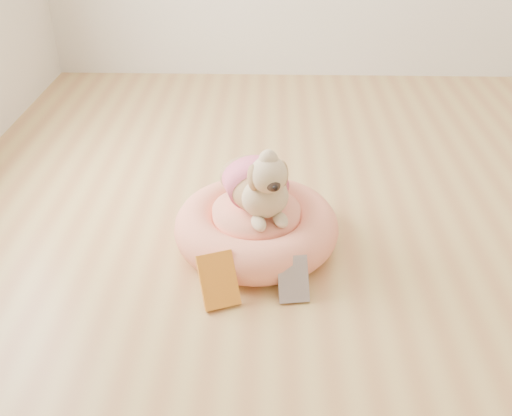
{
  "coord_description": "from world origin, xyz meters",
  "views": [
    {
      "loc": [
        -0.36,
        -2.03,
        1.49
      ],
      "look_at": [
        -0.41,
        -0.02,
        0.22
      ],
      "focal_mm": 40.0,
      "sensor_mm": 36.0,
      "label": 1
    }
  ],
  "objects_px": {
    "pet_bed": "(256,227)",
    "book_white": "(293,279)",
    "dog": "(259,172)",
    "book_yellow": "(218,280)"
  },
  "relations": [
    {
      "from": "pet_bed",
      "to": "dog",
      "type": "relative_size",
      "value": 1.55
    },
    {
      "from": "pet_bed",
      "to": "book_white",
      "type": "bearing_deg",
      "value": -65.95
    },
    {
      "from": "pet_bed",
      "to": "book_white",
      "type": "distance_m",
      "value": 0.37
    },
    {
      "from": "pet_bed",
      "to": "book_yellow",
      "type": "xyz_separation_m",
      "value": [
        -0.13,
        -0.37,
        0.01
      ]
    },
    {
      "from": "book_yellow",
      "to": "book_white",
      "type": "relative_size",
      "value": 1.17
    },
    {
      "from": "dog",
      "to": "book_white",
      "type": "bearing_deg",
      "value": -85.84
    },
    {
      "from": "pet_bed",
      "to": "book_yellow",
      "type": "height_order",
      "value": "book_yellow"
    },
    {
      "from": "pet_bed",
      "to": "book_white",
      "type": "xyz_separation_m",
      "value": [
        0.15,
        -0.34,
        -0.01
      ]
    },
    {
      "from": "pet_bed",
      "to": "book_white",
      "type": "relative_size",
      "value": 3.95
    },
    {
      "from": "dog",
      "to": "pet_bed",
      "type": "bearing_deg",
      "value": -157.27
    }
  ]
}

